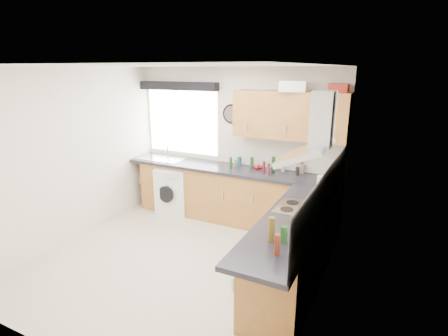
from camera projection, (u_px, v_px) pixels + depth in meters
The scene contains 38 objects.
ground_plane at pixel (179, 261), 4.66m from camera, with size 3.60×3.60×0.00m, color beige.
ceiling at pixel (171, 66), 3.97m from camera, with size 3.60×3.60×0.02m, color white.
wall_back at pixel (236, 144), 5.86m from camera, with size 3.60×0.02×2.50m, color silver.
wall_front at pixel (47, 228), 2.76m from camera, with size 3.60×0.02×2.50m, color silver.
wall_left at pixel (72, 155), 5.08m from camera, with size 0.02×3.60×2.50m, color silver.
wall_right at pixel (323, 193), 3.54m from camera, with size 0.02×3.60×2.50m, color silver.
window at pixel (182, 122), 6.22m from camera, with size 1.40×0.02×1.10m, color white.
window_blind at pixel (178, 86), 5.97m from camera, with size 1.50×0.18×0.14m, color black.
splashback at pixel (327, 190), 3.83m from camera, with size 0.01×3.00×0.54m, color white.
base_cab_back at pixel (223, 194), 5.88m from camera, with size 3.00×0.58×0.86m, color #935D29.
base_cab_corner at pixel (319, 211), 5.19m from camera, with size 0.60×0.60×0.86m, color #935D29.
base_cab_right at pixel (295, 252), 4.02m from camera, with size 0.58×2.10×0.86m, color #935D29.
worktop_back at pixel (228, 169), 5.70m from camera, with size 3.60×0.62×0.05m, color black.
worktop_right at pixel (293, 221), 3.77m from camera, with size 0.62×2.42×0.05m, color black.
sink at pixel (161, 156), 6.26m from camera, with size 0.84×0.46×0.10m, color #B8BCC3, non-canonical shape.
oven at pixel (297, 247), 4.16m from camera, with size 0.56×0.58×0.85m, color black.
hob_plate at pixel (300, 208), 4.02m from camera, with size 0.52×0.52×0.01m, color #B8BCC3.
extractor_hood at pixel (314, 136), 3.74m from camera, with size 0.52×0.78×0.66m, color #B8BCC3, non-canonical shape.
upper_cabinets at pixel (290, 115), 5.15m from camera, with size 1.70×0.35×0.70m, color #935D29.
washing_machine at pixel (175, 190), 6.18m from camera, with size 0.55×0.53×0.81m, color white.
wall_clock at pixel (231, 114), 5.73m from camera, with size 0.32×0.32×0.04m, color black.
casserole at pixel (292, 86), 4.93m from camera, with size 0.37×0.26×0.15m, color white.
storage_box at pixel (339, 88), 4.85m from camera, with size 0.26×0.22×0.12m, color #B33122.
utensil_pot at pixel (301, 169), 5.36m from camera, with size 0.11×0.11×0.15m, color gray.
kitchen_roll at pixel (321, 186), 4.42m from camera, with size 0.12×0.12×0.26m, color white.
tomato_cluster at pixel (258, 167), 5.62m from camera, with size 0.13×0.13×0.06m, color #B70813, non-canonical shape.
jar_0 at pixel (283, 165), 5.44m from camera, with size 0.06×0.06×0.22m, color #A39D8B.
jar_1 at pixel (273, 165), 5.36m from camera, with size 0.05×0.05×0.26m, color #123414.
jar_2 at pixel (264, 167), 5.36m from camera, with size 0.05×0.05×0.19m, color #48191C.
jar_3 at pixel (252, 163), 5.65m from camera, with size 0.06×0.06×0.18m, color #1D4318.
jar_4 at pixel (239, 161), 5.80m from camera, with size 0.07×0.07×0.15m, color navy.
jar_5 at pixel (268, 169), 5.28m from camera, with size 0.05×0.05×0.18m, color #5A2026.
jar_6 at pixel (231, 163), 5.62m from camera, with size 0.04×0.04×0.19m, color #173914.
jar_7 at pixel (235, 163), 5.73m from camera, with size 0.04×0.04×0.12m, color olive.
jar_8 at pixel (297, 171), 5.27m from camera, with size 0.06×0.06×0.13m, color black.
bottle_0 at pixel (277, 245), 3.01m from camera, with size 0.05×0.05×0.19m, color maroon.
bottle_1 at pixel (271, 229), 3.24m from camera, with size 0.06×0.06×0.24m, color brown.
bottle_2 at pixel (284, 234), 3.24m from camera, with size 0.07×0.07×0.16m, color #1E4E1B.
Camera 1 is at (2.38, -3.44, 2.47)m, focal length 28.00 mm.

